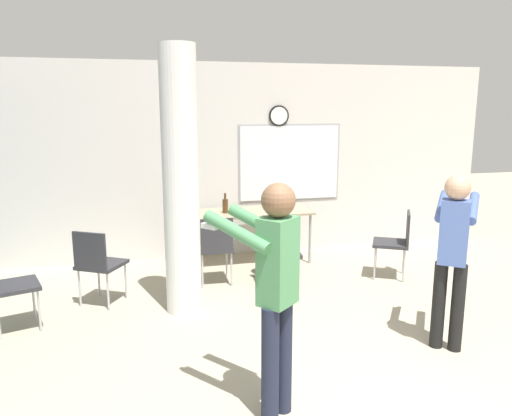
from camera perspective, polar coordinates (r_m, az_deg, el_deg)
The scene contains 12 objects.
wall_back at distance 7.39m, azimuth -2.23°, elevation 5.44°, with size 8.00×0.15×2.80m.
support_pillar at distance 5.24m, azimuth -8.59°, elevation 2.79°, with size 0.38×0.38×2.80m.
folding_table at distance 7.01m, azimuth -1.14°, elevation -0.76°, with size 1.83×0.69×0.74m.
bottle_on_table at distance 6.89m, azimuth -3.54°, elevation 0.30°, with size 0.08×0.08×0.28m.
waste_bin at distance 6.63m, azimuth 1.04°, elevation -6.03°, with size 0.24×0.24×0.37m.
chair_table_front at distance 6.11m, azimuth 2.76°, elevation -4.38°, with size 0.49×0.49×0.87m.
chair_mid_room at distance 6.67m, azimuth 15.76°, elevation -3.45°, with size 0.60×0.60×0.87m.
chair_table_left at distance 6.19m, azimuth -4.67°, elevation -4.20°, with size 0.45×0.45×0.87m.
chair_by_left_wall at distance 5.48m, azimuth -26.68°, elevation -7.52°, with size 0.55×0.55×0.87m.
chair_near_pillar at distance 5.80m, azimuth -17.64°, elevation -5.82°, with size 0.60×0.60×0.87m.
person_playing_front at distance 3.45m, azimuth 2.09°, elevation -8.60°, with size 0.63×0.66×1.70m.
person_playing_side at distance 4.78m, azimuth 21.58°, elevation -4.31°, with size 0.59×0.65×1.61m.
Camera 1 is at (-1.52, -2.13, 2.19)m, focal length 35.00 mm.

